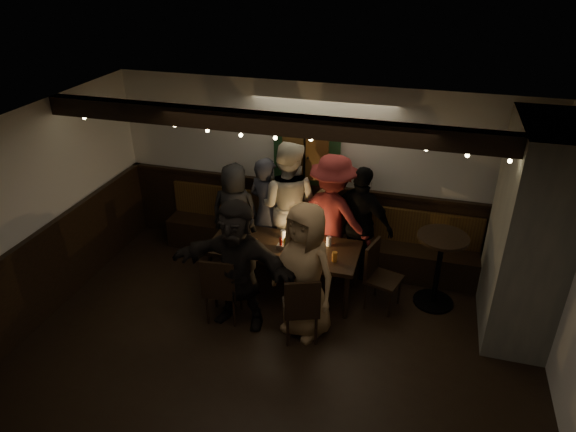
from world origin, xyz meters
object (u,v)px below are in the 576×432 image
(chair_near_left, at_px, (221,286))
(high_top, at_px, (439,262))
(person_b, at_px, (267,212))
(person_e, at_px, (361,224))
(person_a, at_px, (235,212))
(chair_end, at_px, (378,272))
(chair_near_right, at_px, (302,306))
(person_d, at_px, (332,216))
(dining_table, at_px, (284,250))
(person_c, at_px, (287,204))
(person_g, at_px, (305,271))
(person_f, at_px, (237,264))

(chair_near_left, xyz_separation_m, high_top, (2.53, 1.10, 0.12))
(person_b, distance_m, person_e, 1.35)
(high_top, relative_size, person_a, 0.69)
(high_top, bearing_deg, chair_end, -162.06)
(chair_near_right, distance_m, person_a, 2.14)
(person_d, bearing_deg, high_top, -178.16)
(person_b, bearing_deg, dining_table, 148.36)
(person_c, bearing_deg, chair_near_left, 76.16)
(person_e, height_order, person_g, person_g)
(person_b, bearing_deg, chair_near_right, 144.87)
(chair_end, relative_size, person_f, 0.54)
(person_f, bearing_deg, high_top, 28.16)
(person_c, relative_size, person_d, 1.05)
(person_d, xyz_separation_m, person_e, (0.40, 0.00, -0.06))
(person_b, bearing_deg, person_f, 118.19)
(person_e, height_order, person_f, person_f)
(person_f, bearing_deg, chair_near_right, -6.14)
(person_c, bearing_deg, person_f, 83.10)
(chair_near_left, xyz_separation_m, person_g, (1.02, 0.12, 0.33))
(person_b, xyz_separation_m, person_e, (1.35, -0.00, 0.00))
(person_c, bearing_deg, person_b, 16.74)
(chair_end, xyz_separation_m, person_f, (-1.59, -0.81, 0.33))
(dining_table, xyz_separation_m, person_g, (0.47, -0.71, 0.22))
(chair_near_left, bearing_deg, person_e, 45.38)
(chair_near_right, relative_size, person_f, 0.54)
(chair_near_right, bearing_deg, person_a, 131.87)
(chair_end, distance_m, person_g, 1.13)
(person_a, bearing_deg, dining_table, 140.19)
(dining_table, height_order, person_e, person_e)
(chair_end, height_order, person_c, person_c)
(high_top, bearing_deg, person_b, 171.14)
(person_g, bearing_deg, person_b, 148.67)
(person_d, bearing_deg, chair_near_right, 105.21)
(dining_table, bearing_deg, person_e, 35.97)
(chair_end, distance_m, person_c, 1.63)
(dining_table, bearing_deg, chair_near_right, -62.14)
(chair_near_right, xyz_separation_m, person_f, (-0.83, 0.15, 0.33))
(chair_near_left, distance_m, high_top, 2.76)
(dining_table, distance_m, high_top, 2.00)
(chair_end, relative_size, person_b, 0.55)
(high_top, bearing_deg, person_c, 167.81)
(chair_near_left, bearing_deg, chair_end, 25.75)
(chair_end, bearing_deg, chair_near_right, -128.64)
(person_b, relative_size, person_d, 0.93)
(chair_near_right, relative_size, person_d, 0.51)
(chair_near_left, height_order, person_a, person_a)
(chair_near_right, height_order, person_e, person_e)
(chair_end, height_order, person_a, person_a)
(chair_near_right, bearing_deg, chair_near_left, 175.17)
(high_top, relative_size, person_c, 0.54)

